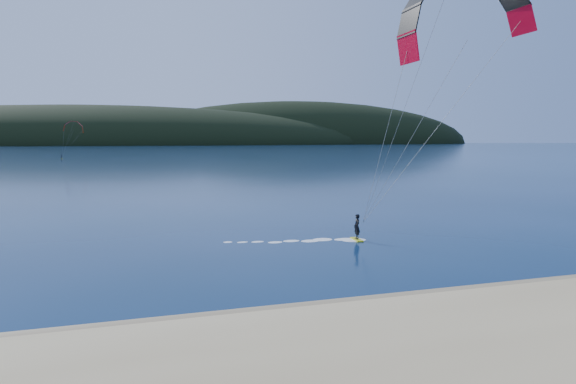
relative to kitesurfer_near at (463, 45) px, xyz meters
The scene contains 5 objects.
ground 25.03m from the kitesurfer_near, 141.05° to the right, with size 1800.00×1800.00×0.00m, color #08203D.
wet_sand 23.00m from the kitesurfer_near, 152.21° to the right, with size 220.00×2.50×0.10m.
headland 732.65m from the kitesurfer_near, 91.20° to the left, with size 1200.00×310.00×140.00m.
kitesurfer_near is the anchor object (origin of this frame).
kitesurfer_far 188.17m from the kitesurfer_near, 104.33° to the left, with size 9.53×5.08×13.53m.
Camera 1 is at (-5.06, -15.93, 7.95)m, focal length 30.40 mm.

